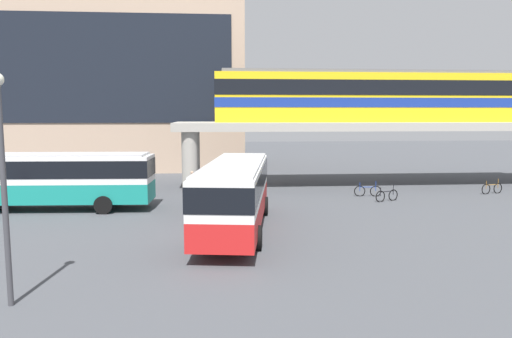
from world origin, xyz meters
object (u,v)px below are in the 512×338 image
Objects in this scene: bicycle_blue at (368,191)px; pedestrian_near_building at (227,189)px; train at (386,96)px; bicycle_black at (387,196)px; bicycle_brown at (492,188)px; station_building at (123,83)px; pedestrian_walking_across at (192,183)px; bus_main at (235,189)px; bus_secondary at (54,175)px.

pedestrian_near_building is (-9.32, -1.30, 0.46)m from bicycle_blue.
bicycle_black is (-2.25, -6.83, -6.43)m from train.
train is at bearing 141.80° from bicycle_brown.
bicycle_blue is at bearing -45.13° from station_building.
pedestrian_near_building is at bearing -52.94° from pedestrian_walking_across.
bicycle_brown and bicycle_blue have the same top height.
train is 9.64m from bicycle_black.
bus_main is at bearing -76.23° from pedestrian_walking_across.
station_building is at bearing 133.18° from bicycle_black.
station_building reaches higher than pedestrian_near_building.
bicycle_brown is 1.04× the size of bicycle_black.
train reaches higher than pedestrian_near_building.
bicycle_brown is 8.46m from bicycle_black.
bicycle_blue is at bearing 8.57° from bus_secondary.
bus_secondary is 6.24× the size of bicycle_blue.
bus_main is (10.29, -28.07, -6.59)m from station_building.
station_building is 35.10m from bicycle_brown.
bus_secondary is (-10.08, 5.68, 0.00)m from bus_main.
pedestrian_walking_across is (7.76, -17.71, -7.83)m from station_building.
bicycle_black is (-8.18, -2.16, 0.00)m from bicycle_brown.
bicycle_blue is 1.06× the size of bicycle_black.
bicycle_brown is at bearing -38.20° from train.
bus_secondary is at bearing -170.84° from pedestrian_near_building.
bicycle_blue is at bearing 43.27° from bus_main.
train is 2.33× the size of bus_secondary.
bus_main is 10.74m from pedestrian_walking_across.
station_building reaches higher than pedestrian_walking_across.
station_building reaches higher than bus_secondary.
bicycle_brown is 8.82m from bicycle_blue.
train is 8.62m from bicycle_blue.
bicycle_brown is (17.92, 8.88, -1.63)m from bus_main.
train is (22.28, -14.52, -1.79)m from station_building.
pedestrian_near_building is (-9.95, 0.55, 0.46)m from bicycle_black.
bicycle_brown is (28.00, 3.20, -1.63)m from bus_secondary.
bus_secondary is 6.40× the size of pedestrian_near_building.
station_building is 24.37m from pedestrian_near_building.
bus_secondary reaches higher than bicycle_black.
bus_main reaches higher than bicycle_black.
bicycle_brown is (28.21, -19.19, -8.22)m from station_building.
bus_main is at bearing -69.86° from station_building.
bus_main is at bearing -29.40° from bus_secondary.
bicycle_black is at bearing -16.50° from pedestrian_walking_across.
station_building is 30.61m from bus_main.
train is 15.49× the size of bicycle_black.
bicycle_blue is (-2.88, -4.98, -6.43)m from train.
pedestrian_walking_across reaches higher than bicycle_blue.
train is at bearing 27.23° from pedestrian_near_building.
bicycle_black is (20.03, -21.35, -8.22)m from station_building.
station_building is 13.84× the size of pedestrian_near_building.
bus_secondary is 6.65× the size of bicycle_black.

